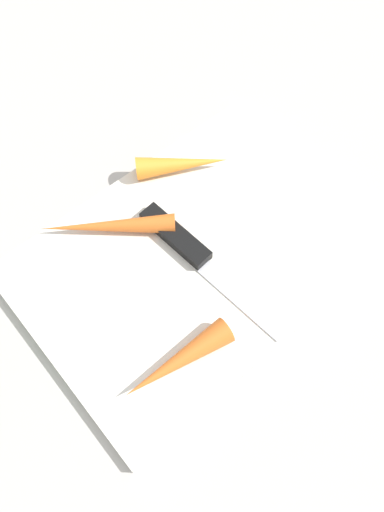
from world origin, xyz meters
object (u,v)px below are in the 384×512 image
object	(u,v)px
knife	(182,245)
cutting_board	(192,258)
carrot_shortest	(182,164)
carrot_medium	(177,362)
carrot_longest	(108,226)

from	to	relation	value
knife	cutting_board	bearing A→B (deg)	1.60
knife	carrot_shortest	distance (m)	0.10
cutting_board	carrot_shortest	world-z (taller)	carrot_shortest
knife	carrot_shortest	bearing A→B (deg)	134.69
cutting_board	carrot_medium	bearing A→B (deg)	-136.82
carrot_medium	cutting_board	bearing A→B (deg)	-130.51
carrot_medium	carrot_shortest	size ratio (longest dim) A/B	1.09
knife	carrot_shortest	world-z (taller)	carrot_shortest
knife	carrot_medium	world-z (taller)	carrot_medium
carrot_medium	carrot_longest	size ratio (longest dim) A/B	0.80
cutting_board	carrot_shortest	bearing A→B (deg)	55.54
knife	carrot_shortest	xyz separation A→B (m)	(0.06, 0.08, 0.01)
knife	carrot_longest	world-z (taller)	carrot_longest
carrot_medium	carrot_longest	distance (m)	0.17
knife	carrot_medium	distance (m)	0.13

